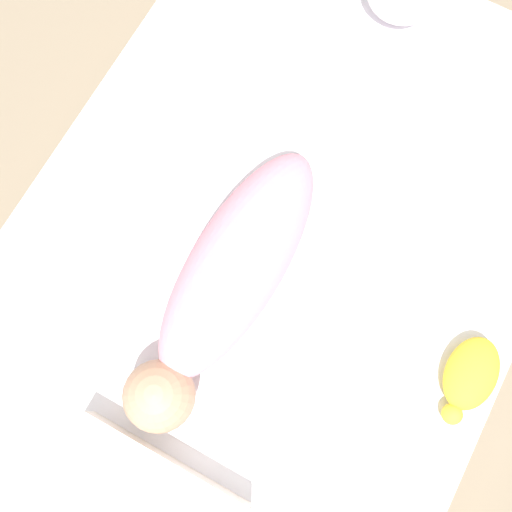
# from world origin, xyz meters

# --- Properties ---
(ground_plane) EXTENTS (12.00, 12.00, 0.00)m
(ground_plane) POSITION_xyz_m (0.00, 0.00, 0.00)
(ground_plane) COLOR #7A6B56
(bed_mattress) EXTENTS (1.52, 1.02, 0.13)m
(bed_mattress) POSITION_xyz_m (0.00, 0.00, 0.06)
(bed_mattress) COLOR white
(bed_mattress) RESTS_ON ground_plane
(swaddled_baby) EXTENTS (0.60, 0.19, 0.17)m
(swaddled_baby) POSITION_xyz_m (0.10, -0.04, 0.21)
(swaddled_baby) COLOR pink
(swaddled_baby) RESTS_ON bed_mattress
(turtle_plush) EXTENTS (0.18, 0.10, 0.06)m
(turtle_plush) POSITION_xyz_m (0.04, 0.44, 0.16)
(turtle_plush) COLOR yellow
(turtle_plush) RESTS_ON bed_mattress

